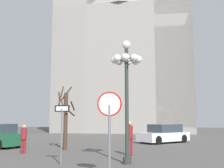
# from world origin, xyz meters

# --- Properties ---
(cathedral) EXTENTS (19.78, 11.58, 37.61)m
(cathedral) POSITION_xyz_m (-0.89, 33.96, 12.56)
(cathedral) COLOR gray
(cathedral) RESTS_ON ground
(stop_sign) EXTENTS (0.79, 0.08, 2.74)m
(stop_sign) POSITION_xyz_m (1.89, 2.19, 1.93)
(stop_sign) COLOR slate
(stop_sign) RESTS_ON ground
(one_way_arrow_sign) EXTENTS (0.67, 0.15, 2.45)m
(one_way_arrow_sign) POSITION_xyz_m (-0.54, 4.78, 1.58)
(one_way_arrow_sign) COLOR slate
(one_way_arrow_sign) RESTS_ON ground
(street_lamp) EXTENTS (1.36, 1.36, 5.31)m
(street_lamp) POSITION_xyz_m (2.16, 5.32, 3.71)
(street_lamp) COLOR #2D3833
(street_lamp) RESTS_ON ground
(bare_tree) EXTENTS (1.13, 1.04, 3.98)m
(bare_tree) POSITION_xyz_m (-2.15, 10.26, 2.00)
(bare_tree) COLOR #473323
(bare_tree) RESTS_ON ground
(parked_car_near_white) EXTENTS (4.31, 4.24, 1.47)m
(parked_car_near_white) POSITION_xyz_m (4.11, 16.32, 0.68)
(parked_car_near_white) COLOR silver
(parked_car_near_white) RESTS_ON ground
(pedestrian_walking) EXTENTS (0.32, 0.32, 1.77)m
(pedestrian_walking) POSITION_xyz_m (2.05, 8.01, 1.08)
(pedestrian_walking) COLOR maroon
(pedestrian_walking) RESTS_ON ground
(pedestrian_standing) EXTENTS (0.32, 0.32, 1.57)m
(pedestrian_standing) POSITION_xyz_m (-3.78, 8.04, 0.94)
(pedestrian_standing) COLOR maroon
(pedestrian_standing) RESTS_ON ground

